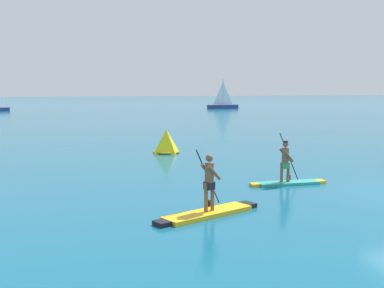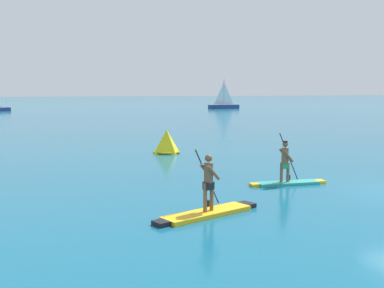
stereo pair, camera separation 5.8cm
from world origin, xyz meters
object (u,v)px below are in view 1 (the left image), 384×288
at_px(paddleboarder_near_left, 209,205).
at_px(sailboat_right_horizon, 223,105).
at_px(race_marker_buoy, 166,142).
at_px(paddleboarder_mid_center, 287,175).

relative_size(paddleboarder_near_left, sailboat_right_horizon, 0.60).
bearing_deg(race_marker_buoy, paddleboarder_near_left, -98.70).
height_order(race_marker_buoy, sailboat_right_horizon, sailboat_right_horizon).
xyz_separation_m(race_marker_buoy, sailboat_right_horizon, (24.27, 55.48, 0.10)).
bearing_deg(race_marker_buoy, paddleboarder_mid_center, -77.11).
bearing_deg(paddleboarder_mid_center, paddleboarder_near_left, -139.81).
height_order(paddleboarder_mid_center, sailboat_right_horizon, sailboat_right_horizon).
xyz_separation_m(paddleboarder_mid_center, sailboat_right_horizon, (22.04, 65.25, 0.32)).
bearing_deg(sailboat_right_horizon, paddleboarder_near_left, -115.92).
height_order(paddleboarder_near_left, paddleboarder_mid_center, paddleboarder_mid_center).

